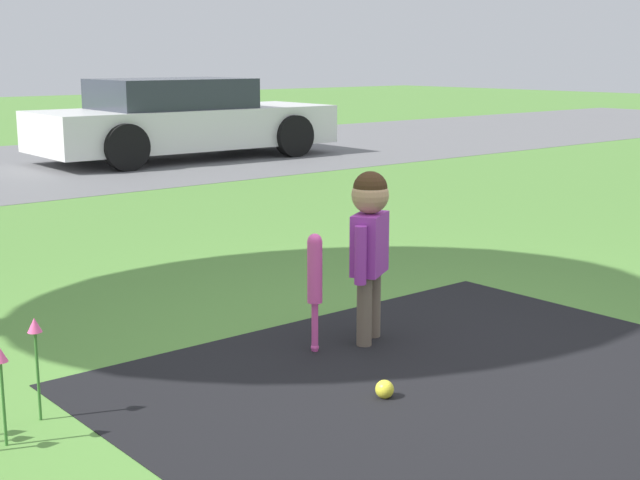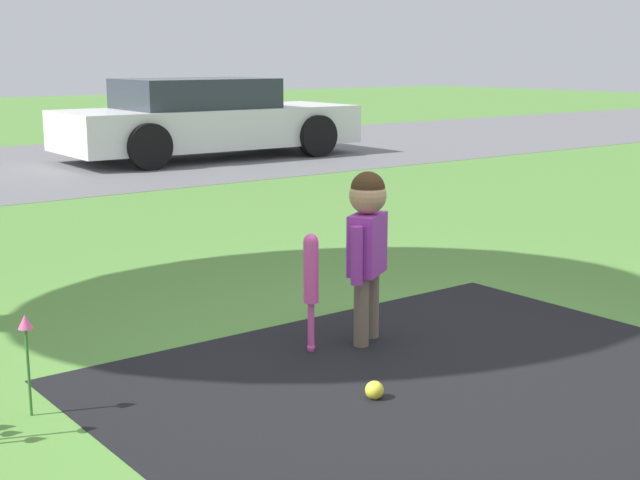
# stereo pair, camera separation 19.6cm
# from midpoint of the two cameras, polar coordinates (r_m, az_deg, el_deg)

# --- Properties ---
(ground_plane) EXTENTS (60.00, 60.00, 0.00)m
(ground_plane) POSITION_cam_midpoint_polar(r_m,az_deg,el_deg) (4.34, 5.37, -8.24)
(ground_plane) COLOR #518438
(child) EXTENTS (0.33, 0.24, 0.90)m
(child) POSITION_cam_midpoint_polar(r_m,az_deg,el_deg) (4.58, 1.98, 0.48)
(child) COLOR #6B5B4C
(child) RESTS_ON ground
(baseball_bat) EXTENTS (0.08, 0.08, 0.61)m
(baseball_bat) POSITION_cam_midpoint_polar(r_m,az_deg,el_deg) (4.46, -1.60, -2.33)
(baseball_bat) COLOR #E54CA5
(baseball_bat) RESTS_ON ground
(sports_ball) EXTENTS (0.08, 0.08, 0.08)m
(sports_ball) POSITION_cam_midpoint_polar(r_m,az_deg,el_deg) (3.97, 2.73, -9.53)
(sports_ball) COLOR yellow
(sports_ball) RESTS_ON ground
(parked_car) EXTENTS (4.43, 1.93, 1.16)m
(parked_car) POSITION_cam_midpoint_polar(r_m,az_deg,el_deg) (13.25, -9.22, 7.58)
(parked_car) COLOR silver
(parked_car) RESTS_ON ground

